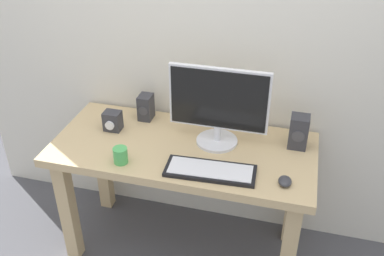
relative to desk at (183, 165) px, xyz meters
The scene contains 9 objects.
ground_plane 0.63m from the desk, ahead, with size 6.00×6.00×0.00m, color #4C4C51.
desk is the anchor object (origin of this frame).
monitor 0.40m from the desk, 27.69° to the left, with size 0.53×0.22×0.43m.
keyboard_primary 0.31m from the desk, 44.37° to the right, with size 0.46×0.19×0.02m.
mouse 0.61m from the desk, 18.74° to the right, with size 0.06×0.08×0.03m, color #333338.
speaker_right 0.65m from the desk, 14.49° to the left, with size 0.10×0.10×0.18m.
speaker_left 0.42m from the desk, 142.12° to the left, with size 0.08×0.10×0.15m.
audio_controller 0.47m from the desk, behind, with size 0.10×0.09×0.11m.
coffee_mug 0.39m from the desk, 139.45° to the right, with size 0.07×0.07×0.08m, color #4CB259.
Camera 1 is at (0.55, -1.86, 2.07)m, focal length 40.73 mm.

